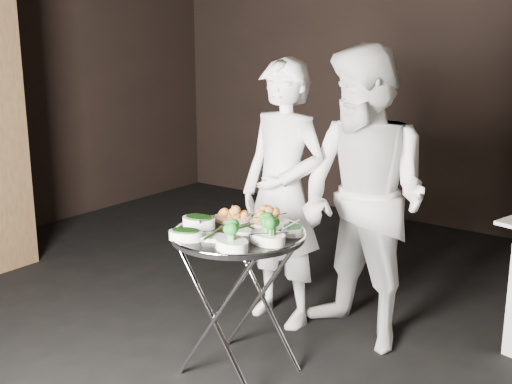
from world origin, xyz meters
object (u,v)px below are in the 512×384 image
Objects in this scene: tray_stand at (239,297)px; serving_tray at (238,234)px; waiter_left at (283,194)px; waiter_right at (364,200)px.

tray_stand is 1.10× the size of serving_tray.
waiter_left is (-0.19, 0.68, 0.38)m from tray_stand.
waiter_left is 0.95× the size of waiter_right.
waiter_right is at bearing 64.85° from tray_stand.
tray_stand is 0.45× the size of waiter_right.
serving_tray is at bearing -100.00° from waiter_right.
waiter_right reaches higher than serving_tray.
waiter_left reaches higher than tray_stand.
serving_tray is 0.78m from waiter_right.
serving_tray is 0.71m from waiter_left.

